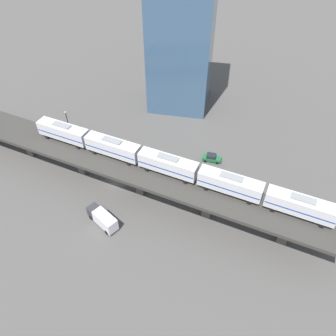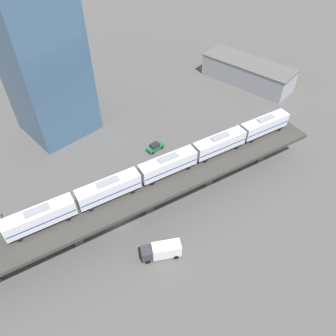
{
  "view_description": "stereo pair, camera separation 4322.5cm",
  "coord_description": "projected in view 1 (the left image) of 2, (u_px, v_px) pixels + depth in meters",
  "views": [
    {
      "loc": [
        47.45,
        21.1,
        52.84
      ],
      "look_at": [
        1.5,
        12.18,
        8.14
      ],
      "focal_mm": 35.0,
      "sensor_mm": 36.0,
      "label": 1
    },
    {
      "loc": [
        34.79,
        -20.23,
        53.64
      ],
      "look_at": [
        1.5,
        12.18,
        8.14
      ],
      "focal_mm": 35.0,
      "sensor_mm": 36.0,
      "label": 2
    }
  ],
  "objects": [
    {
      "name": "street_car_green",
      "position": [
        212.0,
        158.0,
        77.71
      ],
      "size": [
        2.12,
        4.48,
        1.89
      ],
      "color": "#1E6638",
      "rests_on": "ground"
    },
    {
      "name": "office_tower",
      "position": [
        181.0,
        41.0,
        85.04
      ],
      "size": [
        16.0,
        16.0,
        36.0
      ],
      "color": "#3D5B7A",
      "rests_on": "ground"
    },
    {
      "name": "street_lamp",
      "position": [
        68.0,
        121.0,
        83.1
      ],
      "size": [
        0.44,
        0.44,
        6.94
      ],
      "color": "black",
      "rests_on": "ground"
    },
    {
      "name": "elevated_viaduct",
      "position": [
        112.0,
        164.0,
        69.18
      ],
      "size": [
        29.74,
        91.41,
        6.64
      ],
      "color": "#393733",
      "rests_on": "ground"
    },
    {
      "name": "subway_train",
      "position": [
        168.0,
        164.0,
        64.01
      ],
      "size": [
        17.35,
        61.32,
        4.45
      ],
      "color": "silver",
      "rests_on": "elevated_viaduct"
    },
    {
      "name": "ground_plane",
      "position": [
        116.0,
        183.0,
        73.09
      ],
      "size": [
        400.0,
        400.0,
        0.0
      ],
      "primitive_type": "plane",
      "color": "#514F4C"
    },
    {
      "name": "delivery_truck",
      "position": [
        103.0,
        218.0,
        63.7
      ],
      "size": [
        5.83,
        7.25,
        3.2
      ],
      "color": "#333338",
      "rests_on": "ground"
    },
    {
      "name": "street_car_blue",
      "position": [
        88.0,
        144.0,
        81.41
      ],
      "size": [
        2.38,
        4.59,
        1.89
      ],
      "color": "#233D93",
      "rests_on": "ground"
    },
    {
      "name": "street_car_black",
      "position": [
        22.0,
        134.0,
        84.41
      ],
      "size": [
        3.31,
        4.75,
        1.89
      ],
      "color": "black",
      "rests_on": "ground"
    }
  ]
}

